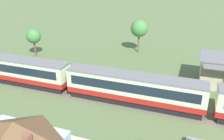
{
  "coord_description": "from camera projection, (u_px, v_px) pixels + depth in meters",
  "views": [
    {
      "loc": [
        -2.54,
        -27.5,
        16.78
      ],
      "look_at": [
        -14.32,
        5.03,
        2.43
      ],
      "focal_mm": 38.0,
      "sensor_mm": 36.0,
      "label": 1
    }
  ],
  "objects": [
    {
      "name": "ground_plane",
      "position": [
        206.0,
        117.0,
        29.52
      ],
      "size": [
        600.0,
        600.0,
        0.0
      ],
      "primitive_type": "plane",
      "color": "#566B42"
    },
    {
      "name": "passenger_train",
      "position": [
        135.0,
        88.0,
        31.75
      ],
      "size": [
        58.32,
        2.99,
        4.28
      ],
      "color": "#AD1E19",
      "rests_on": "ground_plane"
    },
    {
      "name": "railway_track",
      "position": [
        61.0,
        90.0,
        36.32
      ],
      "size": [
        111.29,
        3.6,
        0.04
      ],
      "color": "#665B51",
      "rests_on": "ground_plane"
    },
    {
      "name": "yard_tree_0",
      "position": [
        139.0,
        29.0,
        51.66
      ],
      "size": [
        3.76,
        3.76,
        7.26
      ],
      "color": "brown",
      "rests_on": "ground_plane"
    },
    {
      "name": "yard_tree_2",
      "position": [
        34.0,
        36.0,
        49.44
      ],
      "size": [
        3.02,
        3.02,
        5.88
      ],
      "color": "brown",
      "rests_on": "ground_plane"
    }
  ]
}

